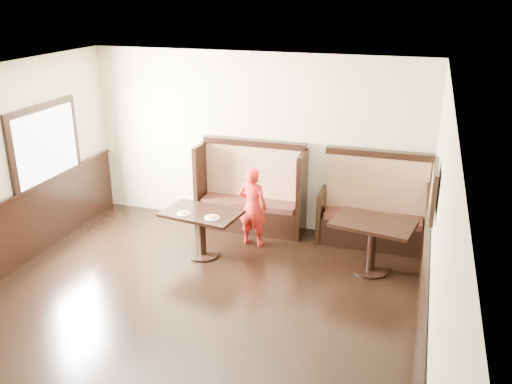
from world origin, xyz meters
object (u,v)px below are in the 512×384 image
at_px(table_main, 202,222).
at_px(table_neighbor, 373,234).
at_px(booth_neighbor, 374,214).
at_px(child, 253,207).
at_px(booth_main, 252,197).

xyz_separation_m(table_main, table_neighbor, (2.40, 0.27, 0.03)).
bearing_deg(booth_neighbor, table_neighbor, -85.13).
height_order(table_main, table_neighbor, table_neighbor).
distance_m(table_main, table_neighbor, 2.42).
bearing_deg(booth_neighbor, child, -161.13).
height_order(booth_neighbor, table_main, booth_neighbor).
distance_m(booth_main, booth_neighbor, 1.95).
distance_m(table_neighbor, child, 1.84).
distance_m(table_main, child, 0.83).
height_order(booth_main, child, booth_main).
relative_size(table_main, table_neighbor, 0.99).
xyz_separation_m(table_main, child, (0.58, 0.58, 0.09)).
height_order(booth_main, table_neighbor, booth_main).
bearing_deg(table_neighbor, booth_main, 166.12).
bearing_deg(booth_neighbor, table_main, -153.19).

